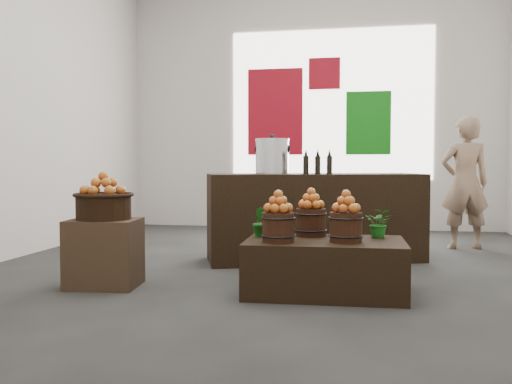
% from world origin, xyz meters
% --- Properties ---
extents(ground, '(7.00, 7.00, 0.00)m').
position_xyz_m(ground, '(0.00, 0.00, 0.00)').
color(ground, '#343432').
rests_on(ground, ground).
extents(back_wall, '(6.00, 0.04, 4.00)m').
position_xyz_m(back_wall, '(0.00, 3.50, 2.00)').
color(back_wall, beige).
rests_on(back_wall, ground).
extents(back_opening, '(3.20, 0.02, 2.40)m').
position_xyz_m(back_opening, '(0.30, 3.48, 2.00)').
color(back_opening, white).
rests_on(back_opening, back_wall).
extents(deco_red_left, '(0.90, 0.04, 1.40)m').
position_xyz_m(deco_red_left, '(-0.60, 3.47, 1.90)').
color(deco_red_left, maroon).
rests_on(deco_red_left, back_wall).
extents(deco_green_right, '(0.70, 0.04, 1.00)m').
position_xyz_m(deco_green_right, '(0.90, 3.47, 1.70)').
color(deco_green_right, '#117012').
rests_on(deco_green_right, back_wall).
extents(deco_red_upper, '(0.50, 0.04, 0.50)m').
position_xyz_m(deco_red_upper, '(0.20, 3.47, 2.50)').
color(deco_red_upper, maroon).
rests_on(deco_red_upper, back_wall).
extents(crate, '(0.63, 0.54, 0.58)m').
position_xyz_m(crate, '(-1.35, -1.23, 0.29)').
color(crate, '#493422').
rests_on(crate, ground).
extents(wicker_basket, '(0.47, 0.47, 0.21)m').
position_xyz_m(wicker_basket, '(-1.35, -1.23, 0.69)').
color(wicker_basket, black).
rests_on(wicker_basket, crate).
extents(apples_in_basket, '(0.36, 0.36, 0.20)m').
position_xyz_m(apples_in_basket, '(-1.35, -1.23, 0.90)').
color(apples_in_basket, maroon).
rests_on(apples_in_basket, wicker_basket).
extents(display_table, '(1.31, 0.84, 0.44)m').
position_xyz_m(display_table, '(0.54, -1.15, 0.22)').
color(display_table, black).
rests_on(display_table, ground).
extents(apple_bucket_front_left, '(0.26, 0.26, 0.24)m').
position_xyz_m(apple_bucket_front_left, '(0.19, -1.34, 0.56)').
color(apple_bucket_front_left, '#361C0E').
rests_on(apple_bucket_front_left, display_table).
extents(apples_in_bucket_front_left, '(0.19, 0.19, 0.17)m').
position_xyz_m(apples_in_bucket_front_left, '(0.19, -1.34, 0.77)').
color(apples_in_bucket_front_left, maroon).
rests_on(apples_in_bucket_front_left, apple_bucket_front_left).
extents(apple_bucket_front_right, '(0.26, 0.26, 0.24)m').
position_xyz_m(apple_bucket_front_right, '(0.71, -1.24, 0.56)').
color(apple_bucket_front_right, '#361C0E').
rests_on(apple_bucket_front_right, display_table).
extents(apples_in_bucket_front_right, '(0.19, 0.19, 0.17)m').
position_xyz_m(apples_in_bucket_front_right, '(0.71, -1.24, 0.77)').
color(apples_in_bucket_front_right, maroon).
rests_on(apples_in_bucket_front_right, apple_bucket_front_right).
extents(apple_bucket_rear, '(0.26, 0.26, 0.24)m').
position_xyz_m(apple_bucket_rear, '(0.41, -0.92, 0.56)').
color(apple_bucket_rear, '#361C0E').
rests_on(apple_bucket_rear, display_table).
extents(apples_in_bucket_rear, '(0.19, 0.19, 0.17)m').
position_xyz_m(apples_in_bucket_rear, '(0.41, -0.92, 0.77)').
color(apples_in_bucket_rear, maroon).
rests_on(apples_in_bucket_rear, apple_bucket_rear).
extents(herb_garnish_right, '(0.25, 0.23, 0.25)m').
position_xyz_m(herb_garnish_right, '(0.98, -0.91, 0.57)').
color(herb_garnish_right, '#146016').
rests_on(herb_garnish_right, display_table).
extents(herb_garnish_left, '(0.16, 0.14, 0.26)m').
position_xyz_m(herb_garnish_left, '(-0.01, -1.06, 0.57)').
color(herb_garnish_left, '#146016').
rests_on(herb_garnish_left, display_table).
extents(counter, '(2.44, 1.46, 0.95)m').
position_xyz_m(counter, '(0.32, 0.44, 0.48)').
color(counter, black).
rests_on(counter, ground).
extents(stock_pot_left, '(0.36, 0.36, 0.36)m').
position_xyz_m(stock_pot_left, '(-0.13, 0.29, 1.13)').
color(stock_pot_left, silver).
rests_on(stock_pot_left, counter).
extents(oil_cruets, '(0.26, 0.14, 0.26)m').
position_xyz_m(oil_cruets, '(0.40, 0.22, 1.08)').
color(oil_cruets, black).
rests_on(oil_cruets, counter).
extents(shopper, '(0.66, 0.49, 1.64)m').
position_xyz_m(shopper, '(2.07, 1.63, 0.82)').
color(shopper, '#8F7257').
rests_on(shopper, ground).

